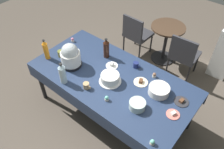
% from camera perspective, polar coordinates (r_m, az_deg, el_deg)
% --- Properties ---
extents(ground, '(9.00, 9.00, 0.00)m').
position_cam_1_polar(ground, '(3.55, -0.00, -9.25)').
color(ground, brown).
extents(potluck_table, '(2.20, 1.10, 0.75)m').
position_cam_1_polar(potluck_table, '(3.03, -0.00, -1.51)').
color(potluck_table, navy).
rests_on(potluck_table, ground).
extents(frosted_layer_cake, '(0.29, 0.29, 0.12)m').
position_cam_1_polar(frosted_layer_cake, '(2.89, -0.49, -0.95)').
color(frosted_layer_cake, silver).
rests_on(frosted_layer_cake, potluck_table).
extents(slow_cooker, '(0.28, 0.28, 0.35)m').
position_cam_1_polar(slow_cooker, '(3.10, -10.40, 4.59)').
color(slow_cooker, black).
rests_on(slow_cooker, potluck_table).
extents(glass_salad_bowl, '(0.19, 0.19, 0.10)m').
position_cam_1_polar(glass_salad_bowl, '(2.64, 6.38, -7.59)').
color(glass_salad_bowl, '#B2C6BC').
rests_on(glass_salad_bowl, potluck_table).
extents(ceramic_snack_bowl, '(0.26, 0.26, 0.10)m').
position_cam_1_polar(ceramic_snack_bowl, '(2.82, 11.72, -3.88)').
color(ceramic_snack_bowl, silver).
rests_on(ceramic_snack_bowl, potluck_table).
extents(dessert_plate_charcoal, '(0.18, 0.18, 0.04)m').
position_cam_1_polar(dessert_plate_charcoal, '(2.82, 17.04, -6.48)').
color(dessert_plate_charcoal, '#2D2D33').
rests_on(dessert_plate_charcoal, potluck_table).
extents(dessert_plate_coral, '(0.15, 0.15, 0.04)m').
position_cam_1_polar(dessert_plate_coral, '(2.68, 15.09, -9.58)').
color(dessert_plate_coral, '#E07266').
rests_on(dessert_plate_coral, potluck_table).
extents(dessert_plate_white, '(0.17, 0.17, 0.05)m').
position_cam_1_polar(dessert_plate_white, '(3.14, -0.04, 2.36)').
color(dessert_plate_white, white).
rests_on(dessert_plate_white, potluck_table).
extents(dessert_plate_cream, '(0.19, 0.19, 0.04)m').
position_cam_1_polar(dessert_plate_cream, '(2.93, 7.24, -1.83)').
color(dessert_plate_cream, beige).
rests_on(dessert_plate_cream, potluck_table).
extents(cupcake_rose, '(0.05, 0.05, 0.07)m').
position_cam_1_polar(cupcake_rose, '(3.62, -9.89, 8.60)').
color(cupcake_rose, beige).
rests_on(cupcake_rose, potluck_table).
extents(cupcake_vanilla, '(0.05, 0.05, 0.07)m').
position_cam_1_polar(cupcake_vanilla, '(2.70, -1.34, -6.02)').
color(cupcake_vanilla, beige).
rests_on(cupcake_vanilla, potluck_table).
extents(cupcake_berry, '(0.05, 0.05, 0.07)m').
position_cam_1_polar(cupcake_berry, '(2.41, 10.10, -16.42)').
color(cupcake_berry, beige).
rests_on(cupcake_berry, potluck_table).
extents(cupcake_mint, '(0.05, 0.05, 0.07)m').
position_cam_1_polar(cupcake_mint, '(3.02, 10.59, -0.14)').
color(cupcake_mint, beige).
rests_on(cupcake_mint, potluck_table).
extents(soda_bottle_water, '(0.09, 0.09, 0.31)m').
position_cam_1_polar(soda_bottle_water, '(2.89, -12.34, 0.21)').
color(soda_bottle_water, silver).
rests_on(soda_bottle_water, potluck_table).
extents(soda_bottle_orange_juice, '(0.07, 0.07, 0.32)m').
position_cam_1_polar(soda_bottle_orange_juice, '(3.31, -16.30, 5.96)').
color(soda_bottle_orange_juice, orange).
rests_on(soda_bottle_orange_juice, potluck_table).
extents(soda_bottle_cola, '(0.09, 0.09, 0.31)m').
position_cam_1_polar(soda_bottle_cola, '(3.21, -1.45, 6.55)').
color(soda_bottle_cola, '#33190F').
rests_on(soda_bottle_cola, potluck_table).
extents(coffee_mug_olive, '(0.13, 0.08, 0.10)m').
position_cam_1_polar(coffee_mug_olive, '(3.35, -12.73, 5.13)').
color(coffee_mug_olive, olive).
rests_on(coffee_mug_olive, potluck_table).
extents(coffee_mug_navy, '(0.11, 0.08, 0.08)m').
position_cam_1_polar(coffee_mug_navy, '(3.12, 6.05, 2.43)').
color(coffee_mug_navy, navy).
rests_on(coffee_mug_navy, potluck_table).
extents(coffee_mug_tan, '(0.12, 0.08, 0.08)m').
position_cam_1_polar(coffee_mug_tan, '(2.84, -6.45, -2.82)').
color(coffee_mug_tan, tan).
rests_on(coffee_mug_tan, potluck_table).
extents(paper_napkin_stack, '(0.14, 0.14, 0.02)m').
position_cam_1_polar(paper_napkin_stack, '(3.42, -10.11, 5.70)').
color(paper_napkin_stack, pink).
rests_on(paper_napkin_stack, potluck_table).
extents(maroon_chair_left, '(0.46, 0.46, 0.85)m').
position_cam_1_polar(maroon_chair_left, '(4.27, 6.10, 10.38)').
color(maroon_chair_left, '#333338').
rests_on(maroon_chair_left, ground).
extents(maroon_chair_right, '(0.46, 0.46, 0.85)m').
position_cam_1_polar(maroon_chair_right, '(3.94, 17.59, 5.00)').
color(maroon_chair_right, '#333338').
rests_on(maroon_chair_right, ground).
extents(round_cafe_table, '(0.60, 0.60, 0.72)m').
position_cam_1_polar(round_cafe_table, '(4.23, 13.52, 9.12)').
color(round_cafe_table, '#473323').
rests_on(round_cafe_table, ground).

